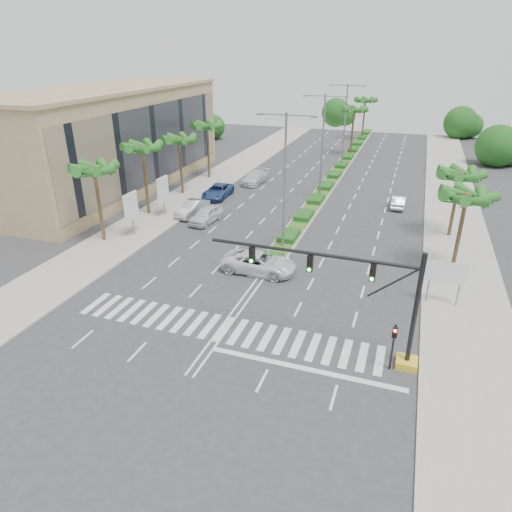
{
  "coord_description": "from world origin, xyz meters",
  "views": [
    {
      "loc": [
        10.27,
        -23.04,
        16.92
      ],
      "look_at": [
        0.39,
        5.37,
        3.0
      ],
      "focal_mm": 32.0,
      "sensor_mm": 36.0,
      "label": 1
    }
  ],
  "objects": [
    {
      "name": "car_crossing",
      "position": [
        -0.49,
        8.64,
        0.84
      ],
      "size": [
        6.1,
        2.86,
        1.69
      ],
      "primitive_type": "imported",
      "rotation": [
        0.0,
        0.0,
        1.56
      ],
      "color": "white",
      "rests_on": "ground"
    },
    {
      "name": "palm_left_mid",
      "position": [
        -16.5,
        18.0,
        7.08
      ],
      "size": [
        4.57,
        4.68,
        7.95
      ],
      "color": "brown",
      "rests_on": "ground"
    },
    {
      "name": "median",
      "position": [
        0.0,
        45.0,
        0.1
      ],
      "size": [
        2.2,
        75.0,
        0.2
      ],
      "primitive_type": "cube",
      "color": "gray",
      "rests_on": "ground"
    },
    {
      "name": "signal_gantry",
      "position": [
        9.27,
        -0.0,
        3.46
      ],
      "size": [
        12.6,
        1.2,
        7.2
      ],
      "color": "gold",
      "rests_on": "ground"
    },
    {
      "name": "footpath_right",
      "position": [
        15.2,
        20.0,
        0.07
      ],
      "size": [
        6.0,
        120.0,
        0.15
      ],
      "primitive_type": "cube",
      "color": "gray",
      "rests_on": "ground"
    },
    {
      "name": "billboard_near",
      "position": [
        -14.5,
        12.0,
        2.96
      ],
      "size": [
        0.18,
        2.1,
        4.35
      ],
      "color": "slate",
      "rests_on": "ground"
    },
    {
      "name": "palm_left_far",
      "position": [
        -16.5,
        26.0,
        6.5
      ],
      "size": [
        4.57,
        4.68,
        7.35
      ],
      "color": "brown",
      "rests_on": "ground"
    },
    {
      "name": "direction_sign",
      "position": [
        13.5,
        7.99,
        2.45
      ],
      "size": [
        2.7,
        0.11,
        3.4
      ],
      "color": "slate",
      "rests_on": "ground"
    },
    {
      "name": "palm_right_near",
      "position": [
        14.5,
        14.0,
        6.2
      ],
      "size": [
        4.57,
        4.68,
        7.05
      ],
      "color": "brown",
      "rests_on": "ground"
    },
    {
      "name": "palm_median_b",
      "position": [
        0.0,
        70.0,
        7.17
      ],
      "size": [
        4.57,
        4.68,
        8.05
      ],
      "color": "brown",
      "rests_on": "ground"
    },
    {
      "name": "palm_left_end",
      "position": [
        -16.5,
        34.0,
        6.88
      ],
      "size": [
        4.57,
        4.68,
        7.75
      ],
      "color": "brown",
      "rests_on": "ground"
    },
    {
      "name": "footpath_left",
      "position": [
        -15.2,
        20.0,
        0.07
      ],
      "size": [
        6.0,
        120.0,
        0.15
      ],
      "primitive_type": "cube",
      "color": "gray",
      "rests_on": "ground"
    },
    {
      "name": "pedestrian_signal",
      "position": [
        10.6,
        -0.68,
        2.04
      ],
      "size": [
        0.28,
        0.36,
        3.0
      ],
      "color": "black",
      "rests_on": "ground"
    },
    {
      "name": "building",
      "position": [
        -26.0,
        26.0,
        6.0
      ],
      "size": [
        12.0,
        36.0,
        12.0
      ],
      "primitive_type": "cube",
      "color": "tan",
      "rests_on": "ground"
    },
    {
      "name": "median_grass",
      "position": [
        0.0,
        45.0,
        0.22
      ],
      "size": [
        1.8,
        75.0,
        0.04
      ],
      "primitive_type": "cube",
      "color": "#3D6121",
      "rests_on": "median"
    },
    {
      "name": "palm_right_far",
      "position": [
        14.5,
        22.0,
        5.91
      ],
      "size": [
        4.57,
        4.68,
        6.75
      ],
      "color": "brown",
      "rests_on": "ground"
    },
    {
      "name": "palm_median_a",
      "position": [
        0.0,
        55.0,
        7.17
      ],
      "size": [
        4.57,
        4.68,
        8.05
      ],
      "color": "brown",
      "rests_on": "ground"
    },
    {
      "name": "palm_left_near",
      "position": [
        -16.5,
        10.0,
        6.69
      ],
      "size": [
        4.57,
        4.68,
        7.55
      ],
      "color": "brown",
      "rests_on": "ground"
    },
    {
      "name": "car_parked_c",
      "position": [
        -11.8,
        26.19,
        0.78
      ],
      "size": [
        2.78,
        5.69,
        1.56
      ],
      "primitive_type": "imported",
      "rotation": [
        0.0,
        0.0,
        0.04
      ],
      "color": "#2B4784",
      "rests_on": "ground"
    },
    {
      "name": "streetlight_mid",
      "position": [
        0.0,
        30.0,
        6.81
      ],
      "size": [
        5.1,
        0.25,
        12.0
      ],
      "color": "slate",
      "rests_on": "ground"
    },
    {
      "name": "streetlight_far",
      "position": [
        0.0,
        46.0,
        6.81
      ],
      "size": [
        5.1,
        0.25,
        12.0
      ],
      "color": "slate",
      "rests_on": "ground"
    },
    {
      "name": "car_right",
      "position": [
        9.3,
        29.47,
        0.69
      ],
      "size": [
        1.53,
        4.21,
        1.38
      ],
      "primitive_type": "imported",
      "rotation": [
        0.0,
        0.0,
        3.13
      ],
      "color": "silver",
      "rests_on": "ground"
    },
    {
      "name": "billboard_far",
      "position": [
        -14.5,
        18.0,
        2.96
      ],
      "size": [
        0.18,
        2.1,
        4.35
      ],
      "color": "slate",
      "rests_on": "ground"
    },
    {
      "name": "car_parked_b",
      "position": [
        -11.8,
        19.28,
        0.8
      ],
      "size": [
        2.28,
        5.03,
        1.6
      ],
      "primitive_type": "imported",
      "rotation": [
        0.0,
        0.0,
        -0.12
      ],
      "color": "silver",
      "rests_on": "ground"
    },
    {
      "name": "ground",
      "position": [
        0.0,
        0.0,
        0.0
      ],
      "size": [
        160.0,
        160.0,
        0.0
      ],
      "primitive_type": "plane",
      "color": "#333335",
      "rests_on": "ground"
    },
    {
      "name": "car_parked_d",
      "position": [
        -9.58,
        33.6,
        0.8
      ],
      "size": [
        2.75,
        5.7,
        1.6
      ],
      "primitive_type": "imported",
      "rotation": [
        0.0,
        0.0,
        -0.1
      ],
      "color": "silver",
      "rests_on": "ground"
    },
    {
      "name": "car_parked_a",
      "position": [
        -9.47,
        17.79,
        0.82
      ],
      "size": [
        2.42,
        4.98,
        1.64
      ],
      "primitive_type": "imported",
      "rotation": [
        0.0,
        0.0,
        -0.1
      ],
      "color": "silver",
      "rests_on": "ground"
    },
    {
      "name": "streetlight_near",
      "position": [
        0.0,
        14.0,
        6.81
      ],
      "size": [
        5.1,
        0.25,
        12.0
      ],
      "color": "slate",
      "rests_on": "ground"
    }
  ]
}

